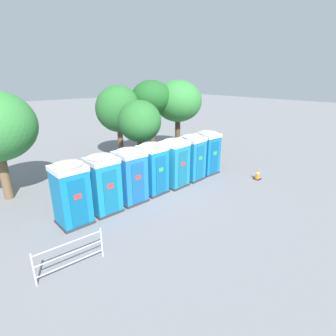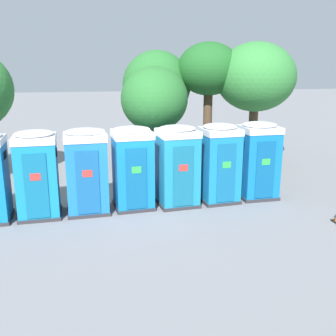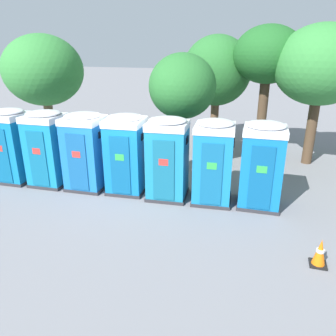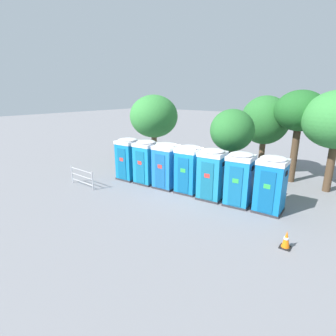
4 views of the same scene
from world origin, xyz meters
The scene contains 11 objects.
ground_plane centered at (0.00, 0.00, 0.00)m, with size 120.00×120.00×0.00m, color slate.
portapotty_1 centered at (-2.77, -0.43, 1.28)m, with size 1.24×1.24×2.54m.
portapotty_2 centered at (-1.38, -0.35, 1.28)m, with size 1.29×1.25×2.54m.
portapotty_3 centered at (0.01, -0.22, 1.28)m, with size 1.26×1.28×2.54m.
portapotty_4 centered at (1.41, -0.25, 1.28)m, with size 1.31×1.30×2.54m.
portapotty_5 centered at (2.80, -0.16, 1.28)m, with size 1.26×1.30×2.54m.
portapotty_6 centered at (4.18, -0.03, 1.28)m, with size 1.23×1.23×2.54m.
street_tree_1 centered at (3.97, 5.01, 4.10)m, with size 2.75×2.75×5.32m.
street_tree_2 centered at (1.14, 2.43, 3.08)m, with size 2.44×2.44×4.30m.
street_tree_3 centered at (5.91, 4.45, 3.81)m, with size 3.43×3.43×5.31m.
street_tree_4 centered at (1.82, 5.90, 3.43)m, with size 3.05×3.05×5.00m.
Camera 2 is at (-1.22, -11.84, 4.26)m, focal length 42.00 mm.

